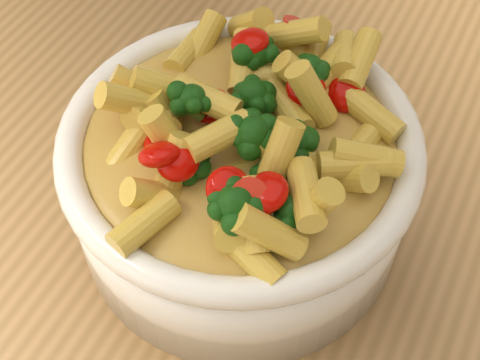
% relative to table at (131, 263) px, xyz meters
% --- Properties ---
extents(table, '(1.20, 0.80, 0.90)m').
position_rel_table_xyz_m(table, '(0.00, 0.00, 0.00)').
color(table, '#A27645').
rests_on(table, ground).
extents(serving_bowl, '(0.23, 0.23, 0.10)m').
position_rel_table_xyz_m(serving_bowl, '(0.10, 0.02, 0.15)').
color(serving_bowl, white).
rests_on(serving_bowl, table).
extents(pasta_salad, '(0.18, 0.18, 0.04)m').
position_rel_table_xyz_m(pasta_salad, '(0.10, 0.02, 0.21)').
color(pasta_salad, '#F6DD4D').
rests_on(pasta_salad, serving_bowl).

